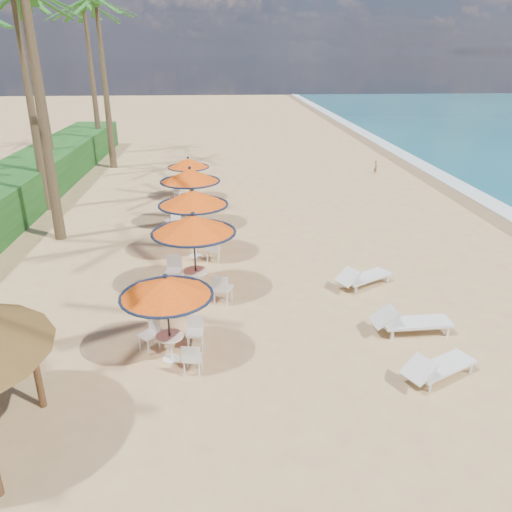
{
  "coord_description": "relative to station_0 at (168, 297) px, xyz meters",
  "views": [
    {
      "loc": [
        -3.85,
        -10.12,
        6.86
      ],
      "look_at": [
        -2.87,
        3.66,
        1.2
      ],
      "focal_mm": 35.0,
      "sensor_mm": 36.0,
      "label": 1
    }
  ],
  "objects": [
    {
      "name": "ground",
      "position": [
        5.14,
        -0.2,
        -1.65
      ],
      "size": [
        160.0,
        160.0,
        0.0
      ],
      "primitive_type": "plane",
      "color": "tan",
      "rests_on": "ground"
    },
    {
      "name": "wetsand_band",
      "position": [
        13.54,
        9.8,
        -1.65
      ],
      "size": [
        1.4,
        140.0,
        0.02
      ],
      "primitive_type": "cube",
      "color": "olive",
      "rests_on": "ground"
    },
    {
      "name": "station_0",
      "position": [
        0.0,
        0.0,
        0.0
      ],
      "size": [
        2.17,
        2.17,
        2.26
      ],
      "color": "black",
      "rests_on": "ground"
    },
    {
      "name": "station_1",
      "position": [
        0.42,
        3.47,
        0.26
      ],
      "size": [
        2.51,
        2.51,
        2.62
      ],
      "color": "black",
      "rests_on": "ground"
    },
    {
      "name": "station_2",
      "position": [
        0.33,
        6.53,
        0.3
      ],
      "size": [
        2.46,
        2.46,
        2.56
      ],
      "color": "black",
      "rests_on": "ground"
    },
    {
      "name": "station_3",
      "position": [
        -0.02,
        9.9,
        0.24
      ],
      "size": [
        2.48,
        2.52,
        2.58
      ],
      "color": "black",
      "rests_on": "ground"
    },
    {
      "name": "station_4",
      "position": [
        -0.33,
        14.21,
        -0.02
      ],
      "size": [
        2.06,
        2.07,
        2.15
      ],
      "color": "black",
      "rests_on": "ground"
    },
    {
      "name": "lounger_near",
      "position": [
        6.01,
        -1.24,
        -1.33
      ],
      "size": [
        1.98,
        1.4,
        0.69
      ],
      "rotation": [
        0.0,
        0.0,
        0.47
      ],
      "color": "silver",
      "rests_on": "ground"
    },
    {
      "name": "lounger_mid",
      "position": [
        6.08,
        0.76,
        -1.3
      ],
      "size": [
        2.13,
        0.74,
        0.76
      ],
      "rotation": [
        0.0,
        0.0,
        0.04
      ],
      "color": "silver",
      "rests_on": "ground"
    },
    {
      "name": "lounger_far",
      "position": [
        5.62,
        3.62,
        -1.32
      ],
      "size": [
        2.01,
        1.5,
        0.7
      ],
      "rotation": [
        0.0,
        0.0,
        0.51
      ],
      "color": "silver",
      "rests_on": "ground"
    },
    {
      "name": "palm_4",
      "position": [
        -6.9,
        12.9,
        6.89
      ],
      "size": [
        5.0,
        5.0,
        9.35
      ],
      "color": "brown",
      "rests_on": "ground"
    },
    {
      "name": "palm_5",
      "position": [
        -8.27,
        18.71,
        7.46
      ],
      "size": [
        5.0,
        5.0,
        9.96
      ],
      "color": "brown",
      "rests_on": "ground"
    },
    {
      "name": "palm_6",
      "position": [
        -5.56,
        22.03,
        7.3
      ],
      "size": [
        5.0,
        5.0,
        9.79
      ],
      "color": "brown",
      "rests_on": "ground"
    },
    {
      "name": "palm_7",
      "position": [
        -7.36,
        26.73,
        7.38
      ],
      "size": [
        5.0,
        5.0,
        9.87
      ],
      "color": "brown",
      "rests_on": "ground"
    },
    {
      "name": "person",
      "position": [
        10.69,
        19.13,
        -1.22
      ],
      "size": [
        0.26,
        0.35,
        0.86
      ],
      "primitive_type": "imported",
      "rotation": [
        0.0,
        0.0,
        1.37
      ],
      "color": "brown",
      "rests_on": "ground"
    }
  ]
}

